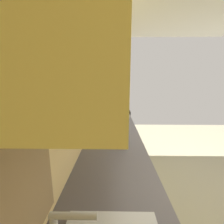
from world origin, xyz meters
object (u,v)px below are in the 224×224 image
Objects in this scene: bowl at (118,129)px; kettle at (119,135)px; oven_range at (115,127)px; microwave at (113,113)px.

kettle is (-0.31, 0.00, 0.04)m from bowl.
oven_range is at bearing 1.08° from bowl.
microwave is at bearing 177.56° from oven_range.
oven_range is 2.42× the size of microwave.
microwave reaches higher than kettle.
kettle is at bearing -174.45° from microwave.
kettle is (-0.77, -0.08, -0.07)m from microwave.
oven_range reaches higher than bowl.
bowl is 0.31m from kettle.
bowl is (-1.55, -0.03, 0.47)m from oven_range.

